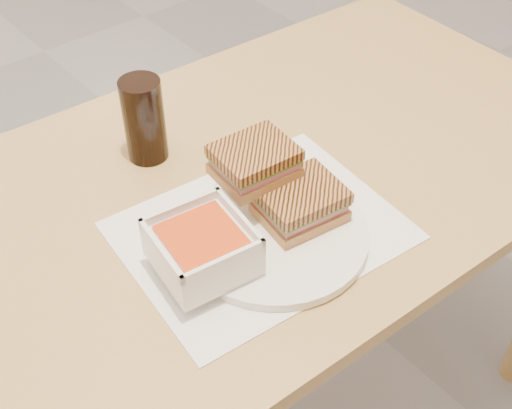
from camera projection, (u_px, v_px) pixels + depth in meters
main_table at (268, 215)px, 1.17m from camera, size 1.23×0.76×0.75m
tray_liner at (261, 230)px, 0.98m from camera, size 0.42×0.34×0.00m
plate at (274, 234)px, 0.96m from camera, size 0.27×0.27×0.01m
soup_bowl at (202, 249)px, 0.89m from camera, size 0.14×0.14×0.07m
panini_lower at (300, 202)px, 0.96m from camera, size 0.13×0.11×0.05m
panini_upper at (254, 162)px, 0.96m from camera, size 0.12×0.10×0.05m
cola_glass at (144, 120)px, 1.07m from camera, size 0.07×0.07×0.14m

